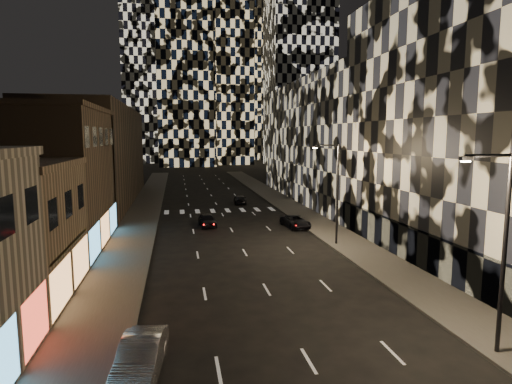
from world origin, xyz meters
name	(u,v)px	position (x,y,z in m)	size (l,w,h in m)	color
sidewalk_left	(143,212)	(-10.00, 50.00, 0.07)	(4.00, 120.00, 0.15)	#47443F
sidewalk_right	(293,208)	(10.00, 50.00, 0.07)	(4.00, 120.00, 0.15)	#47443F
curb_left	(159,212)	(-7.90, 50.00, 0.07)	(0.20, 120.00, 0.15)	#4C4C47
curb_right	(278,208)	(7.90, 50.00, 0.07)	(0.20, 120.00, 0.15)	#4C4C47
retail_brown	(43,181)	(-17.00, 33.50, 6.00)	(10.00, 15.00, 12.00)	brown
retail_filler_left	(97,156)	(-17.00, 60.00, 7.00)	(10.00, 40.00, 14.00)	brown
midrise_right	(499,122)	(20.00, 24.50, 11.00)	(16.00, 25.00, 22.00)	#232326
midrise_base	(406,242)	(12.30, 24.50, 1.50)	(0.60, 25.00, 3.00)	#383838
midrise_filler_right	(344,142)	(20.00, 57.00, 9.00)	(16.00, 40.00, 18.00)	#232326
tower_right_mid	(299,12)	(35.00, 135.00, 50.00)	(20.00, 20.00, 100.00)	black
tower_left_back	(155,0)	(-12.00, 165.00, 60.00)	(24.00, 24.00, 120.00)	black
tower_center_low	(184,19)	(-2.00, 140.00, 47.50)	(18.00, 18.00, 95.00)	black
streetlight_near	(500,240)	(8.35, 10.00, 5.35)	(2.55, 0.25, 9.00)	black
streetlight_far	(335,187)	(8.35, 30.00, 5.35)	(2.55, 0.25, 9.00)	black
car_silver_parked	(141,357)	(-7.20, 11.22, 0.78)	(1.64, 4.72, 1.55)	#96979C
car_dark_midlane	(207,220)	(-2.39, 40.27, 0.70)	(1.64, 4.08, 1.39)	black
car_dark_oncoming	(240,200)	(3.50, 55.43, 0.59)	(1.66, 4.08, 1.18)	black
car_dark_rightlane	(296,221)	(7.00, 37.96, 0.66)	(2.17, 4.72, 1.31)	black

